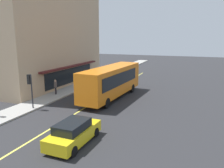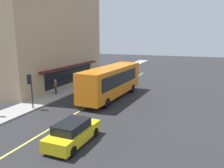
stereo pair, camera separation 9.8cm
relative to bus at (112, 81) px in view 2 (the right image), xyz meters
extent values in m
plane|color=#28282B|center=(1.04, 1.08, -1.99)|extent=(120.00, 120.00, 0.00)
cube|color=#9E9B93|center=(1.04, 6.33, -1.91)|extent=(80.00, 2.62, 0.15)
cube|color=#D8D14C|center=(1.04, 1.08, -1.98)|extent=(36.00, 0.16, 0.01)
cube|color=tan|center=(3.80, 12.84, 5.43)|extent=(19.12, 10.38, 14.83)
cube|color=#4C1919|center=(3.80, 7.40, 0.81)|extent=(13.39, 0.70, 0.20)
cube|color=black|center=(3.80, 7.62, -0.49)|extent=(11.47, 0.08, 2.00)
cube|color=orange|center=(-0.04, 0.00, 0.01)|extent=(11.14, 3.22, 3.00)
cube|color=black|center=(5.40, -0.36, 0.37)|extent=(0.26, 2.10, 1.80)
cube|color=black|center=(-0.25, 1.29, 0.37)|extent=(8.78, 0.64, 1.32)
cube|color=black|center=(-0.42, -1.24, 0.37)|extent=(8.78, 0.64, 1.32)
cube|color=#0CF259|center=(5.47, -0.36, 1.26)|extent=(0.21, 1.90, 0.36)
cube|color=#2D2D33|center=(5.50, -0.37, -1.24)|extent=(0.32, 2.41, 0.40)
cylinder|color=black|center=(3.55, 0.90, -1.49)|extent=(1.02, 0.37, 1.00)
cylinder|color=black|center=(3.40, -1.36, -1.49)|extent=(1.02, 0.37, 1.00)
cylinder|color=black|center=(-3.47, 1.36, -1.49)|extent=(1.02, 0.37, 1.00)
cylinder|color=black|center=(-3.62, -0.89, -1.49)|extent=(1.02, 0.37, 1.00)
cylinder|color=#2D2D33|center=(-6.62, 5.39, -0.24)|extent=(0.12, 0.12, 3.20)
cube|color=black|center=(-6.62, 5.59, 0.91)|extent=(0.30, 0.30, 0.90)
sphere|color=red|center=(-6.62, 5.76, 1.18)|extent=(0.18, 0.18, 0.18)
sphere|color=orange|center=(-6.62, 5.76, 0.91)|extent=(0.18, 0.18, 0.18)
sphere|color=green|center=(-6.62, 5.76, 0.64)|extent=(0.18, 0.18, 0.18)
cube|color=yellow|center=(-11.17, -1.79, -1.39)|extent=(4.33, 1.88, 0.75)
cube|color=black|center=(-11.32, -1.79, -0.74)|extent=(2.43, 1.55, 0.55)
cylinder|color=black|center=(-9.73, -1.00, -1.67)|extent=(0.64, 0.23, 0.64)
cylinder|color=black|center=(-9.76, -2.63, -1.67)|extent=(0.64, 0.23, 0.64)
cylinder|color=black|center=(-12.57, -0.95, -1.67)|extent=(0.64, 0.23, 0.64)
cylinder|color=black|center=(-12.60, -2.59, -1.67)|extent=(0.64, 0.23, 0.64)
cylinder|color=black|center=(-1.45, 6.49, -1.42)|extent=(0.18, 0.18, 0.84)
cylinder|color=#594C47|center=(-1.45, 6.49, -0.66)|extent=(0.34, 0.34, 0.66)
sphere|color=tan|center=(-1.45, 6.49, -0.22)|extent=(0.23, 0.23, 0.23)
camera|label=1|loc=(-22.72, -8.96, 4.74)|focal=35.98mm
camera|label=2|loc=(-22.69, -9.05, 4.74)|focal=35.98mm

